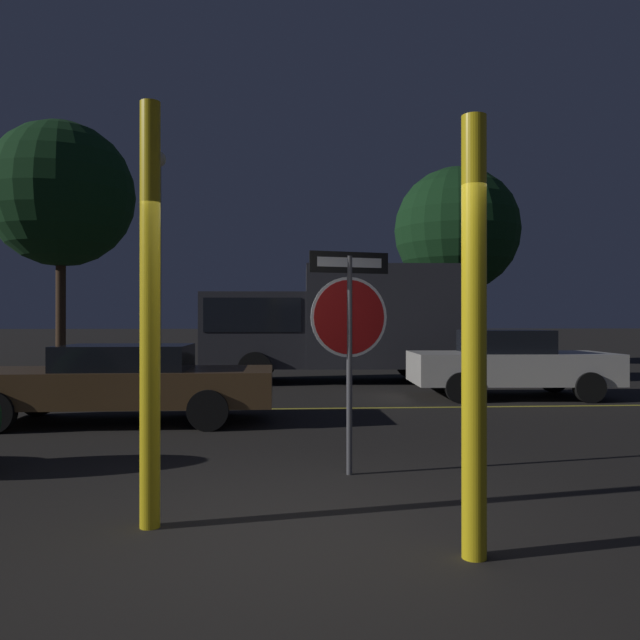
{
  "coord_description": "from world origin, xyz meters",
  "views": [
    {
      "loc": [
        -0.22,
        -4.61,
        1.58
      ],
      "look_at": [
        0.44,
        4.68,
        1.61
      ],
      "focal_mm": 35.0,
      "sensor_mm": 36.0,
      "label": 1
    }
  ],
  "objects": [
    {
      "name": "passing_car_3",
      "position": [
        4.64,
        8.08,
        0.71
      ],
      "size": [
        4.24,
        2.16,
        1.41
      ],
      "rotation": [
        0.0,
        0.0,
        -1.62
      ],
      "color": "silver",
      "rests_on": "ground_plane"
    },
    {
      "name": "street_lamp",
      "position": [
        -3.29,
        11.89,
        3.79
      ],
      "size": [
        0.41,
        0.41,
        6.03
      ],
      "color": "#4C4C51",
      "rests_on": "ground_plane"
    },
    {
      "name": "stop_sign",
      "position": [
        0.54,
        1.8,
        1.62
      ],
      "size": [
        0.84,
        0.22,
        2.31
      ],
      "rotation": [
        0.0,
        0.0,
        0.23
      ],
      "color": "#4C4C51",
      "rests_on": "ground_plane"
    },
    {
      "name": "passing_car_2",
      "position": [
        -2.67,
        5.34,
        0.64
      ],
      "size": [
        4.94,
        1.86,
        1.22
      ],
      "rotation": [
        0.0,
        0.0,
        1.57
      ],
      "color": "brown",
      "rests_on": "ground_plane"
    },
    {
      "name": "yellow_pole_right",
      "position": [
        1.11,
        -0.52,
        1.48
      ],
      "size": [
        0.17,
        0.17,
        2.96
      ],
      "primitive_type": "cylinder",
      "color": "yellow",
      "rests_on": "ground_plane"
    },
    {
      "name": "tree_1",
      "position": [
        -7.31,
        16.51,
        5.77
      ],
      "size": [
        4.77,
        4.77,
        8.17
      ],
      "color": "#422D1E",
      "rests_on": "ground_plane"
    },
    {
      "name": "yellow_pole_left",
      "position": [
        -1.19,
        0.27,
        1.64
      ],
      "size": [
        0.16,
        0.16,
        3.28
      ],
      "primitive_type": "cylinder",
      "color": "yellow",
      "rests_on": "ground_plane"
    },
    {
      "name": "ground_plane",
      "position": [
        0.0,
        0.0,
        0.0
      ],
      "size": [
        260.0,
        260.0,
        0.0
      ],
      "primitive_type": "plane",
      "color": "black"
    },
    {
      "name": "delivery_truck",
      "position": [
        1.44,
        11.7,
        1.6
      ],
      "size": [
        7.09,
        2.6,
        3.02
      ],
      "rotation": [
        0.0,
        0.0,
        1.53
      ],
      "color": "#2D2D33",
      "rests_on": "ground_plane"
    },
    {
      "name": "tree_0",
      "position": [
        6.39,
        17.75,
        4.92
      ],
      "size": [
        4.55,
        4.55,
        7.21
      ],
      "color": "#422D1E",
      "rests_on": "ground_plane"
    },
    {
      "name": "road_center_stripe",
      "position": [
        0.0,
        6.69,
        0.0
      ],
      "size": [
        41.03,
        0.12,
        0.01
      ],
      "primitive_type": "cube",
      "color": "gold",
      "rests_on": "ground_plane"
    }
  ]
}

